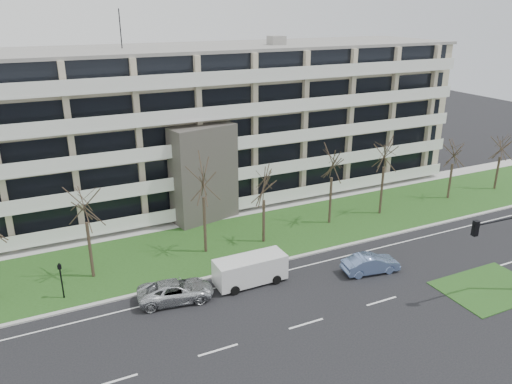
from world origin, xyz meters
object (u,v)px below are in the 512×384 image
blue_sedan (371,264)px  pedestrian_signal (61,276)px  traffic_signal (509,242)px  white_van (251,268)px  silver_pickup (176,291)px

blue_sedan → pedestrian_signal: size_ratio=1.60×
pedestrian_signal → traffic_signal: bearing=-17.7°
blue_sedan → pedestrian_signal: pedestrian_signal is taller
white_van → traffic_signal: 17.67m
silver_pickup → traffic_signal: size_ratio=0.81×
blue_sedan → traffic_signal: 9.57m
silver_pickup → pedestrian_signal: 7.85m
blue_sedan → white_van: size_ratio=0.83×
silver_pickup → white_van: white_van is taller
blue_sedan → pedestrian_signal: 22.24m
blue_sedan → silver_pickup: bearing=88.4°
traffic_signal → pedestrian_signal: 30.34m
silver_pickup → white_van: bearing=-82.3°
white_van → traffic_signal: size_ratio=0.83×
traffic_signal → pedestrian_signal: size_ratio=2.33×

